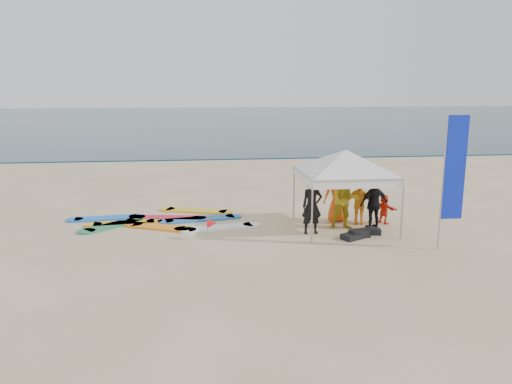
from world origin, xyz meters
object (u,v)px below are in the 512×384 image
object	(u,v)px
person_orange_a	(360,200)
person_black_b	(374,204)
person_black_a	(312,206)
surfboard_spread	(163,221)
person_orange_b	(338,193)
feather_flag	(454,169)
marker_pennant	(212,223)
person_yellow	(345,200)
canopy_tent	(346,150)
person_seated	(384,209)

from	to	relation	value
person_orange_a	person_black_b	xyz separation A→B (m)	(0.25, -0.62, 0.00)
person_black_a	surfboard_spread	size ratio (longest dim) A/B	0.29
person_black_a	surfboard_spread	bearing A→B (deg)	153.09
person_orange_b	feather_flag	xyz separation A→B (m)	(2.19, -3.20, 1.26)
marker_pennant	person_orange_b	bearing A→B (deg)	20.84
person_orange_a	person_yellow	bearing A→B (deg)	63.68
person_orange_b	person_yellow	bearing A→B (deg)	81.06
feather_flag	surfboard_spread	xyz separation A→B (m)	(-7.89, 3.80, -2.17)
person_black_b	person_orange_b	size ratio (longest dim) A/B	0.86
canopy_tent	surfboard_spread	world-z (taller)	canopy_tent
marker_pennant	surfboard_spread	bearing A→B (deg)	124.98
person_black_b	person_seated	distance (m)	0.89
person_black_b	canopy_tent	world-z (taller)	canopy_tent
person_orange_a	feather_flag	bearing A→B (deg)	146.97
person_seated	surfboard_spread	xyz separation A→B (m)	(-7.13, 1.05, -0.44)
person_black_a	person_yellow	world-z (taller)	person_yellow
person_seated	surfboard_spread	world-z (taller)	person_seated
surfboard_spread	person_black_b	bearing A→B (deg)	-14.12
person_black_a	surfboard_spread	distance (m)	4.99
person_orange_b	marker_pennant	world-z (taller)	person_orange_b
feather_flag	person_black_b	bearing A→B (deg)	121.77
person_black_b	feather_flag	distance (m)	2.89
person_orange_a	person_seated	xyz separation A→B (m)	(0.82, -0.02, -0.32)
surfboard_spread	person_seated	bearing A→B (deg)	-8.41
canopy_tent	marker_pennant	bearing A→B (deg)	-169.83
person_orange_a	person_black_b	distance (m)	0.67
person_orange_a	person_orange_b	distance (m)	0.76
person_seated	surfboard_spread	distance (m)	7.22
person_black_a	marker_pennant	distance (m)	3.04
person_orange_b	surfboard_spread	bearing A→B (deg)	-13.03
person_seated	canopy_tent	bearing A→B (deg)	75.31
person_black_a	canopy_tent	size ratio (longest dim) A/B	0.45
person_orange_b	person_seated	size ratio (longest dim) A/B	1.96
person_orange_a	marker_pennant	distance (m)	4.93
person_yellow	person_orange_a	bearing A→B (deg)	42.23
person_yellow	person_seated	xyz separation A→B (m)	(1.46, 0.45, -0.44)
person_orange_b	feather_flag	size ratio (longest dim) A/B	0.50
person_orange_a	person_seated	world-z (taller)	person_orange_a
person_orange_b	person_black_a	bearing A→B (deg)	41.08
person_black_a	feather_flag	bearing A→B (deg)	-33.78
canopy_tent	person_black_b	bearing A→B (deg)	-12.54
person_black_a	person_yellow	size ratio (longest dim) A/B	0.93
person_orange_b	marker_pennant	distance (m)	4.48
person_orange_b	canopy_tent	size ratio (longest dim) A/B	0.50
person_black_b	person_orange_b	world-z (taller)	person_orange_b
person_yellow	person_black_a	bearing A→B (deg)	-154.87
person_black_b	feather_flag	bearing A→B (deg)	110.63
person_yellow	canopy_tent	xyz separation A→B (m)	(-0.01, 0.05, 1.54)
person_orange_a	surfboard_spread	size ratio (longest dim) A/B	0.28
marker_pennant	feather_flag	bearing A→B (deg)	-14.22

